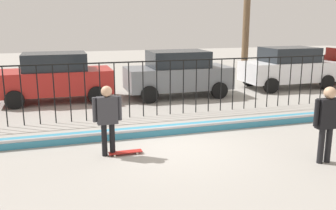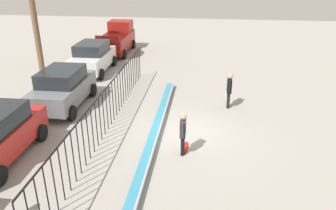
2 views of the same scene
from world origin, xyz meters
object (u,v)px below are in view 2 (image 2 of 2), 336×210
Objects in this scene: parked_car_white at (93,57)px; pickup_truck at (117,39)px; skateboarder at (183,130)px; parked_car_gray at (63,88)px; camera_operator at (229,87)px; skateboard at (185,147)px.

parked_car_white is 5.11m from pickup_truck.
skateboarder is 7.20m from parked_car_gray.
camera_operator is 0.40× the size of parked_car_gray.
parked_car_gray is 0.91× the size of pickup_truck.
pickup_truck reaches higher than skateboarder.
pickup_truck is (10.67, 0.10, 0.06)m from parked_car_gray.
parked_car_gray is (3.38, 6.20, 0.91)m from skateboard.
pickup_truck is (14.44, 6.24, 0.03)m from skateboarder.
pickup_truck is at bearing -84.15° from camera_operator.
parked_car_white is 0.91× the size of pickup_truck.
camera_operator is at bearing -8.50° from skateboarder.
parked_car_white is at bearing -63.21° from camera_operator.
skateboarder is at bearing -119.00° from parked_car_gray.
pickup_truck reaches higher than camera_operator.
camera_operator is at bearing -123.05° from parked_car_white.
parked_car_gray and parked_car_white have the same top height.
camera_operator is 0.37× the size of pickup_truck.
pickup_truck is at bearing 29.75° from skateboard.
camera_operator is at bearing -135.56° from pickup_truck.
skateboard is 15.44m from pickup_truck.
camera_operator reaches higher than skateboard.
camera_operator is (4.18, -1.81, 0.98)m from skateboard.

